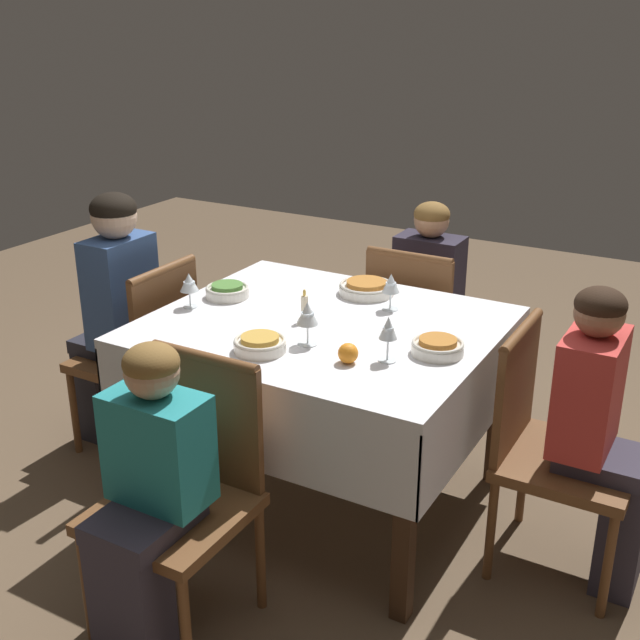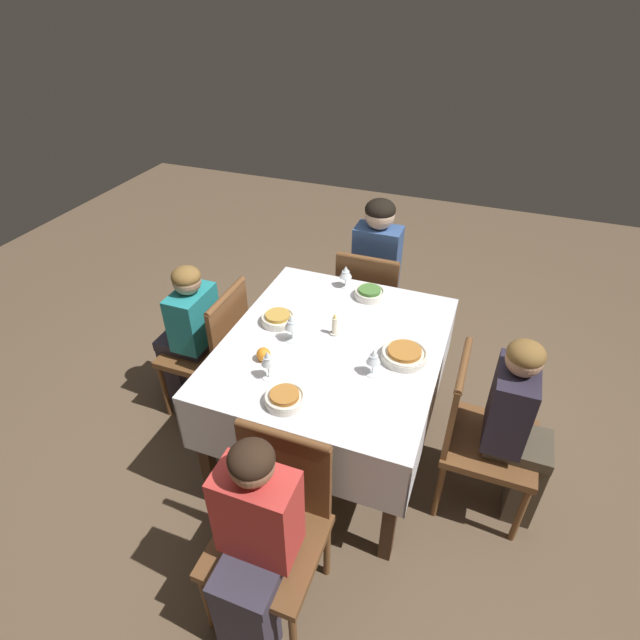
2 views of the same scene
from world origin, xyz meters
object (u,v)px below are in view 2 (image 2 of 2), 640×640
(candle_centerpiece, at_px, (334,327))
(orange_fruit, at_px, (263,354))
(chair_south, at_px, (213,346))
(wine_glass_north, at_px, (374,357))
(wine_glass_east, at_px, (268,359))
(bowl_south, at_px, (278,318))
(chair_east, at_px, (273,521))
(dining_table, at_px, (333,358))
(wine_glass_west, at_px, (346,272))
(wine_glass_south, at_px, (292,322))
(bowl_north, at_px, (404,355))
(chair_west, at_px, (370,300))
(person_child_teal, at_px, (187,331))
(bowl_west, at_px, (370,293))
(person_child_red, at_px, (253,544))
(bowl_east, at_px, (285,398))
(person_adult_denim, at_px, (378,267))
(chair_north, at_px, (478,430))
(person_child_dark, at_px, (518,426))

(candle_centerpiece, xyz_separation_m, orange_fruit, (0.32, -0.25, -0.01))
(chair_south, height_order, wine_glass_north, wine_glass_north)
(wine_glass_east, relative_size, candle_centerpiece, 1.26)
(wine_glass_north, distance_m, bowl_south, 0.63)
(chair_east, bearing_deg, dining_table, 93.02)
(wine_glass_west, bearing_deg, candle_centerpiece, 11.33)
(wine_glass_south, bearing_deg, bowl_north, 94.99)
(wine_glass_north, distance_m, wine_glass_east, 0.49)
(chair_west, height_order, bowl_south, chair_west)
(chair_west, distance_m, wine_glass_north, 1.13)
(person_child_teal, distance_m, candle_centerpiece, 0.96)
(chair_east, height_order, wine_glass_south, wine_glass_south)
(bowl_west, distance_m, orange_fruit, 0.79)
(bowl_south, height_order, wine_glass_south, wine_glass_south)
(chair_south, height_order, bowl_south, chair_south)
(bowl_south, bearing_deg, person_child_red, 19.39)
(candle_centerpiece, bearing_deg, wine_glass_south, -56.74)
(bowl_north, relative_size, bowl_south, 1.25)
(dining_table, relative_size, bowl_west, 7.18)
(bowl_south, height_order, orange_fruit, orange_fruit)
(dining_table, bearing_deg, bowl_south, -99.86)
(wine_glass_north, height_order, wine_glass_south, wine_glass_south)
(person_child_teal, bearing_deg, bowl_east, 58.77)
(chair_east, distance_m, bowl_west, 1.37)
(chair_south, height_order, person_adult_denim, person_adult_denim)
(person_child_red, height_order, wine_glass_north, person_child_red)
(person_child_teal, bearing_deg, chair_west, 131.52)
(bowl_west, height_order, candle_centerpiece, candle_centerpiece)
(bowl_north, bearing_deg, person_child_red, -17.28)
(person_child_red, distance_m, wine_glass_north, 0.94)
(bowl_south, bearing_deg, bowl_west, 136.88)
(wine_glass_west, bearing_deg, chair_north, 55.98)
(bowl_north, bearing_deg, chair_north, 81.45)
(wine_glass_east, bearing_deg, chair_west, 172.59)
(candle_centerpiece, bearing_deg, wine_glass_west, -168.67)
(bowl_west, xyz_separation_m, bowl_north, (0.48, 0.31, -0.00))
(bowl_north, distance_m, wine_glass_north, 0.21)
(person_child_teal, bearing_deg, wine_glass_south, 81.45)
(bowl_north, bearing_deg, wine_glass_south, -85.01)
(chair_south, bearing_deg, person_child_red, 37.10)
(bowl_west, xyz_separation_m, candle_centerpiece, (0.41, -0.07, 0.02))
(person_child_red, bearing_deg, person_child_teal, 132.38)
(chair_west, relative_size, person_adult_denim, 0.76)
(person_adult_denim, bearing_deg, chair_east, 92.49)
(chair_west, height_order, person_adult_denim, person_adult_denim)
(chair_north, relative_size, orange_fruit, 12.85)
(dining_table, bearing_deg, chair_east, 3.02)
(person_child_dark, bearing_deg, wine_glass_north, 97.78)
(orange_fruit, bearing_deg, bowl_north, 111.01)
(candle_centerpiece, distance_m, orange_fruit, 0.41)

